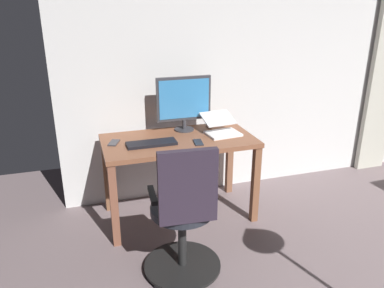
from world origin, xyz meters
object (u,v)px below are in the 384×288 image
at_px(computer_keyboard, 152,143).
at_px(laptop, 221,128).
at_px(computer_mouse, 209,125).
at_px(cell_phone_face_up, 198,142).
at_px(cell_phone_by_monitor, 114,143).
at_px(computer_monitor, 184,101).
at_px(desk, 179,150).
at_px(office_chair, 184,219).

bearing_deg(computer_keyboard, laptop, -171.59).
relative_size(computer_mouse, cell_phone_face_up, 0.69).
xyz_separation_m(laptop, cell_phone_face_up, (0.27, 0.17, -0.05)).
bearing_deg(computer_mouse, cell_phone_by_monitor, 11.56).
bearing_deg(laptop, computer_keyboard, 2.40).
distance_m(computer_monitor, cell_phone_by_monitor, 0.73).
distance_m(computer_monitor, laptop, 0.41).
height_order(desk, cell_phone_face_up, cell_phone_face_up).
bearing_deg(computer_monitor, laptop, 145.89).
xyz_separation_m(laptop, computer_mouse, (0.03, -0.22, -0.03)).
relative_size(desk, computer_monitor, 2.61).
height_order(desk, computer_mouse, computer_mouse).
bearing_deg(office_chair, desk, 81.29).
distance_m(computer_mouse, cell_phone_face_up, 0.46).
relative_size(office_chair, computer_keyboard, 2.50).
bearing_deg(desk, computer_monitor, -117.67).
xyz_separation_m(laptop, cell_phone_by_monitor, (0.94, -0.03, -0.05)).
bearing_deg(computer_monitor, cell_phone_face_up, 92.47).
relative_size(office_chair, computer_mouse, 10.22).
bearing_deg(computer_keyboard, desk, -163.07).
height_order(computer_monitor, laptop, computer_monitor).
bearing_deg(cell_phone_face_up, computer_monitor, -79.50).
xyz_separation_m(office_chair, computer_mouse, (-0.56, -1.05, 0.30)).
relative_size(desk, laptop, 3.71).
relative_size(desk, cell_phone_face_up, 9.00).
bearing_deg(office_chair, computer_mouse, 66.68).
relative_size(computer_monitor, laptop, 1.42).
bearing_deg(cell_phone_by_monitor, computer_mouse, -146.19).
distance_m(desk, computer_keyboard, 0.29).
bearing_deg(office_chair, cell_phone_by_monitor, 116.67).
bearing_deg(cell_phone_face_up, cell_phone_by_monitor, -8.84).
bearing_deg(cell_phone_by_monitor, office_chair, 134.34).
xyz_separation_m(computer_keyboard, cell_phone_by_monitor, (0.29, -0.13, -0.01)).
relative_size(computer_keyboard, computer_mouse, 4.09).
height_order(computer_keyboard, computer_mouse, computer_mouse).
height_order(office_chair, cell_phone_by_monitor, office_chair).
bearing_deg(desk, computer_keyboard, 16.93).
height_order(office_chair, computer_monitor, computer_monitor).
distance_m(computer_keyboard, cell_phone_face_up, 0.39).
bearing_deg(desk, laptop, -177.19).
height_order(desk, laptop, laptop).
bearing_deg(cell_phone_by_monitor, computer_keyboard, 178.49).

